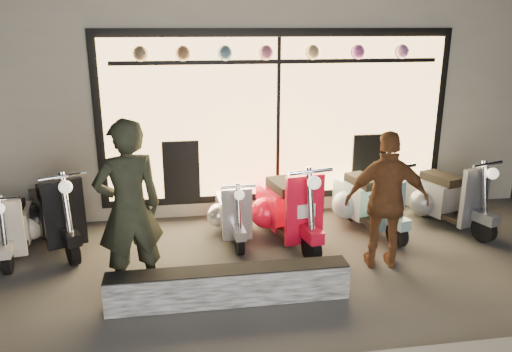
{
  "coord_description": "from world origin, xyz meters",
  "views": [
    {
      "loc": [
        -0.71,
        -5.48,
        2.92
      ],
      "look_at": [
        0.25,
        0.6,
        1.05
      ],
      "focal_mm": 35.0,
      "sensor_mm": 36.0,
      "label": 1
    }
  ],
  "objects": [
    {
      "name": "ground",
      "position": [
        0.0,
        0.0,
        0.0
      ],
      "size": [
        40.0,
        40.0,
        0.0
      ],
      "primitive_type": "plane",
      "color": "#383533",
      "rests_on": "ground"
    },
    {
      "name": "shop_building",
      "position": [
        0.0,
        4.98,
        2.1
      ],
      "size": [
        10.2,
        6.23,
        4.2
      ],
      "color": "beige",
      "rests_on": "ground"
    },
    {
      "name": "graffiti_barrier",
      "position": [
        -0.24,
        -0.65,
        0.2
      ],
      "size": [
        2.63,
        0.28,
        0.4
      ],
      "primitive_type": "cube",
      "color": "black",
      "rests_on": "ground"
    },
    {
      "name": "scooter_silver",
      "position": [
        -0.01,
        1.17,
        0.36
      ],
      "size": [
        0.42,
        1.26,
        0.9
      ],
      "rotation": [
        0.0,
        0.0,
        0.04
      ],
      "color": "black",
      "rests_on": "ground"
    },
    {
      "name": "scooter_red",
      "position": [
        0.73,
        0.97,
        0.47
      ],
      "size": [
        0.73,
        1.64,
        1.16
      ],
      "rotation": [
        0.0,
        0.0,
        0.2
      ],
      "color": "black",
      "rests_on": "ground"
    },
    {
      "name": "scooter_black",
      "position": [
        -2.44,
        1.29,
        0.45
      ],
      "size": [
        0.93,
        1.53,
        1.12
      ],
      "rotation": [
        0.0,
        0.0,
        0.43
      ],
      "color": "black",
      "rests_on": "ground"
    },
    {
      "name": "scooter_cream",
      "position": [
        -2.93,
        1.09,
        0.37
      ],
      "size": [
        0.51,
        1.29,
        0.92
      ],
      "rotation": [
        0.0,
        0.0,
        0.13
      ],
      "color": "black",
      "rests_on": "ground"
    },
    {
      "name": "scooter_blue",
      "position": [
        1.98,
        1.18,
        0.44
      ],
      "size": [
        0.73,
        1.53,
        1.09
      ],
      "rotation": [
        0.0,
        0.0,
        0.25
      ],
      "color": "black",
      "rests_on": "ground"
    },
    {
      "name": "scooter_grey",
      "position": [
        3.19,
        1.13,
        0.43
      ],
      "size": [
        0.8,
        1.51,
        1.08
      ],
      "rotation": [
        0.0,
        0.0,
        0.32
      ],
      "color": "black",
      "rests_on": "ground"
    },
    {
      "name": "man",
      "position": [
        -1.28,
        -0.25,
        1.0
      ],
      "size": [
        0.85,
        0.69,
        2.0
      ],
      "primitive_type": "imported",
      "rotation": [
        0.0,
        0.0,
        3.47
      ],
      "color": "black",
      "rests_on": "ground"
    },
    {
      "name": "woman",
      "position": [
        1.76,
        -0.08,
        0.87
      ],
      "size": [
        1.08,
        0.61,
        1.73
      ],
      "primitive_type": "imported",
      "rotation": [
        0.0,
        0.0,
        2.95
      ],
      "color": "brown",
      "rests_on": "ground"
    }
  ]
}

